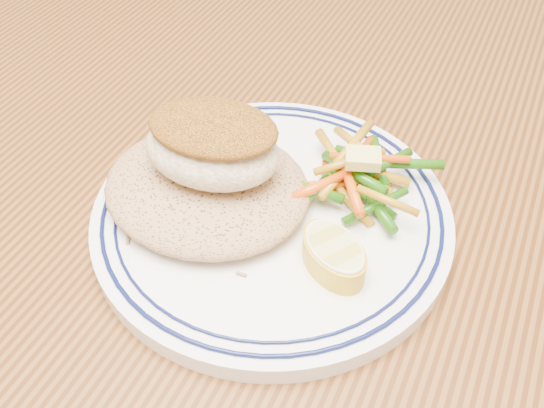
% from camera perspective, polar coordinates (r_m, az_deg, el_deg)
% --- Properties ---
extents(dining_table, '(1.50, 0.90, 0.75)m').
position_cam_1_polar(dining_table, '(0.54, -0.93, -6.83)').
color(dining_table, '#47260E').
rests_on(dining_table, ground).
extents(plate, '(0.26, 0.26, 0.02)m').
position_cam_1_polar(plate, '(0.44, 0.00, -0.96)').
color(plate, white).
rests_on(plate, dining_table).
extents(rice_pilaf, '(0.15, 0.13, 0.03)m').
position_cam_1_polar(rice_pilaf, '(0.44, -6.17, 1.86)').
color(rice_pilaf, '#9A754D').
rests_on(rice_pilaf, plate).
extents(fish_fillet, '(0.10, 0.08, 0.05)m').
position_cam_1_polar(fish_fillet, '(0.42, -5.64, 5.64)').
color(fish_fillet, beige).
rests_on(fish_fillet, rice_pilaf).
extents(vegetable_pile, '(0.11, 0.10, 0.03)m').
position_cam_1_polar(vegetable_pile, '(0.45, 8.04, 2.79)').
color(vegetable_pile, '#D54D0A').
rests_on(vegetable_pile, plate).
extents(butter_pat, '(0.03, 0.03, 0.01)m').
position_cam_1_polar(butter_pat, '(0.43, 8.57, 4.28)').
color(butter_pat, '#E3D86F').
rests_on(butter_pat, vegetable_pile).
extents(lemon_wedge, '(0.07, 0.07, 0.02)m').
position_cam_1_polar(lemon_wedge, '(0.39, 5.83, -4.71)').
color(lemon_wedge, gold).
rests_on(lemon_wedge, plate).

